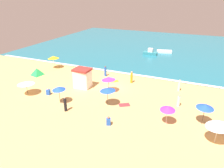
{
  "coord_description": "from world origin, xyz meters",
  "views": [
    {
      "loc": [
        11.42,
        -25.58,
        12.78
      ],
      "look_at": [
        0.38,
        -0.38,
        0.8
      ],
      "focal_mm": 33.49,
      "sensor_mm": 36.0,
      "label": 1
    }
  ],
  "objects_px": {
    "beachgoer_1": "(179,101)",
    "small_boat_0": "(164,52)",
    "lifeguard_cabana": "(82,78)",
    "beach_umbrella_3": "(26,83)",
    "beach_umbrella_5": "(108,90)",
    "beachgoer_4": "(48,92)",
    "beachgoer_3": "(105,71)",
    "small_boat_1": "(150,53)",
    "beach_umbrella_2": "(53,57)",
    "beachgoer_0": "(65,104)",
    "beachgoer_6": "(179,86)",
    "beach_umbrella_6": "(219,125)",
    "beach_umbrella_4": "(109,78)",
    "beach_umbrella_1": "(205,106)",
    "beachgoer_5": "(108,121)",
    "beach_tent": "(37,71)",
    "beachgoer_2": "(132,77)",
    "beach_umbrella_7": "(168,108)",
    "beach_umbrella_0": "(59,88)"
  },
  "relations": [
    {
      "from": "lifeguard_cabana",
      "to": "beachgoer_1",
      "type": "xyz_separation_m",
      "value": [
        13.69,
        -0.24,
        -0.71
      ]
    },
    {
      "from": "beach_umbrella_4",
      "to": "beachgoer_5",
      "type": "height_order",
      "value": "beach_umbrella_4"
    },
    {
      "from": "beach_umbrella_5",
      "to": "beachgoer_6",
      "type": "relative_size",
      "value": 1.39
    },
    {
      "from": "beachgoer_3",
      "to": "small_boat_1",
      "type": "height_order",
      "value": "beachgoer_3"
    },
    {
      "from": "lifeguard_cabana",
      "to": "beachgoer_0",
      "type": "relative_size",
      "value": 1.55
    },
    {
      "from": "lifeguard_cabana",
      "to": "beachgoer_6",
      "type": "xyz_separation_m",
      "value": [
        13.16,
        4.36,
        -0.66
      ]
    },
    {
      "from": "beach_umbrella_4",
      "to": "beachgoer_5",
      "type": "xyz_separation_m",
      "value": [
        3.31,
        -7.29,
        -1.62
      ]
    },
    {
      "from": "beachgoer_1",
      "to": "beach_umbrella_4",
      "type": "bearing_deg",
      "value": 178.39
    },
    {
      "from": "beach_umbrella_7",
      "to": "beachgoer_6",
      "type": "relative_size",
      "value": 1.28
    },
    {
      "from": "beach_umbrella_5",
      "to": "small_boat_1",
      "type": "distance_m",
      "value": 24.7
    },
    {
      "from": "beachgoer_0",
      "to": "beachgoer_6",
      "type": "relative_size",
      "value": 1.09
    },
    {
      "from": "lifeguard_cabana",
      "to": "beach_umbrella_3",
      "type": "xyz_separation_m",
      "value": [
        -5.73,
        -5.13,
        0.24
      ]
    },
    {
      "from": "lifeguard_cabana",
      "to": "small_boat_0",
      "type": "relative_size",
      "value": 0.8
    },
    {
      "from": "beach_umbrella_4",
      "to": "beachgoer_0",
      "type": "bearing_deg",
      "value": -110.14
    },
    {
      "from": "beachgoer_1",
      "to": "small_boat_1",
      "type": "xyz_separation_m",
      "value": [
        -8.88,
        21.38,
        -0.18
      ]
    },
    {
      "from": "beach_umbrella_6",
      "to": "beachgoer_1",
      "type": "xyz_separation_m",
      "value": [
        -4.05,
        5.69,
        -1.18
      ]
    },
    {
      "from": "beachgoer_1",
      "to": "small_boat_0",
      "type": "bearing_deg",
      "value": 104.54
    },
    {
      "from": "beach_umbrella_5",
      "to": "beach_tent",
      "type": "xyz_separation_m",
      "value": [
        -15.38,
        4.77,
        -1.54
      ]
    },
    {
      "from": "beachgoer_6",
      "to": "beachgoer_3",
      "type": "bearing_deg",
      "value": 174.95
    },
    {
      "from": "beach_umbrella_0",
      "to": "beach_tent",
      "type": "xyz_separation_m",
      "value": [
        -9.63,
        6.67,
        -1.46
      ]
    },
    {
      "from": "beach_umbrella_3",
      "to": "lifeguard_cabana",
      "type": "bearing_deg",
      "value": 41.84
    },
    {
      "from": "beachgoer_4",
      "to": "beachgoer_3",
      "type": "bearing_deg",
      "value": 66.32
    },
    {
      "from": "beach_umbrella_7",
      "to": "beachgoer_2",
      "type": "xyz_separation_m",
      "value": [
        -6.99,
        9.14,
        -1.01
      ]
    },
    {
      "from": "beach_tent",
      "to": "beachgoer_4",
      "type": "bearing_deg",
      "value": -38.54
    },
    {
      "from": "beach_umbrella_2",
      "to": "beachgoer_0",
      "type": "relative_size",
      "value": 1.27
    },
    {
      "from": "small_boat_1",
      "to": "beachgoer_0",
      "type": "bearing_deg",
      "value": -96.39
    },
    {
      "from": "beachgoer_6",
      "to": "small_boat_1",
      "type": "relative_size",
      "value": 0.56
    },
    {
      "from": "beach_umbrella_6",
      "to": "beachgoer_1",
      "type": "height_order",
      "value": "beach_umbrella_6"
    },
    {
      "from": "beach_umbrella_4",
      "to": "beachgoer_2",
      "type": "xyz_separation_m",
      "value": [
        1.87,
        4.43,
        -1.14
      ]
    },
    {
      "from": "beach_tent",
      "to": "beachgoer_3",
      "type": "relative_size",
      "value": 1.5
    },
    {
      "from": "beach_umbrella_1",
      "to": "beachgoer_3",
      "type": "relative_size",
      "value": 1.44
    },
    {
      "from": "beach_umbrella_2",
      "to": "beach_tent",
      "type": "bearing_deg",
      "value": -96.48
    },
    {
      "from": "beach_umbrella_7",
      "to": "small_boat_1",
      "type": "bearing_deg",
      "value": 107.65
    },
    {
      "from": "beach_tent",
      "to": "beach_umbrella_6",
      "type": "bearing_deg",
      "value": -14.69
    },
    {
      "from": "beach_umbrella_0",
      "to": "small_boat_1",
      "type": "xyz_separation_m",
      "value": [
        4.92,
        26.54,
        -1.48
      ]
    },
    {
      "from": "beach_umbrella_4",
      "to": "beachgoer_3",
      "type": "xyz_separation_m",
      "value": [
        -3.06,
        5.4,
        -1.23
      ]
    },
    {
      "from": "beach_umbrella_6",
      "to": "beachgoer_4",
      "type": "distance_m",
      "value": 20.93
    },
    {
      "from": "beach_umbrella_4",
      "to": "beach_umbrella_1",
      "type": "bearing_deg",
      "value": -14.45
    },
    {
      "from": "beachgoer_1",
      "to": "beachgoer_0",
      "type": "bearing_deg",
      "value": -151.6
    },
    {
      "from": "beachgoer_0",
      "to": "lifeguard_cabana",
      "type": "bearing_deg",
      "value": 104.07
    },
    {
      "from": "beach_umbrella_5",
      "to": "small_boat_0",
      "type": "bearing_deg",
      "value": 86.4
    },
    {
      "from": "small_boat_1",
      "to": "beach_umbrella_7",
      "type": "bearing_deg",
      "value": -72.35
    },
    {
      "from": "beach_tent",
      "to": "beachgoer_3",
      "type": "distance_m",
      "value": 11.61
    },
    {
      "from": "beach_umbrella_2",
      "to": "beachgoer_0",
      "type": "distance_m",
      "value": 16.29
    },
    {
      "from": "beachgoer_5",
      "to": "beach_umbrella_2",
      "type": "bearing_deg",
      "value": 143.24
    },
    {
      "from": "beachgoer_4",
      "to": "beach_umbrella_3",
      "type": "bearing_deg",
      "value": -158.22
    },
    {
      "from": "beach_umbrella_5",
      "to": "beachgoer_0",
      "type": "relative_size",
      "value": 1.27
    },
    {
      "from": "beach_umbrella_4",
      "to": "beach_tent",
      "type": "bearing_deg",
      "value": 174.89
    },
    {
      "from": "beach_umbrella_5",
      "to": "beachgoer_4",
      "type": "xyz_separation_m",
      "value": [
        -8.7,
        -0.56,
        -1.74
      ]
    },
    {
      "from": "beachgoer_2",
      "to": "lifeguard_cabana",
      "type": "bearing_deg",
      "value": -143.59
    }
  ]
}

